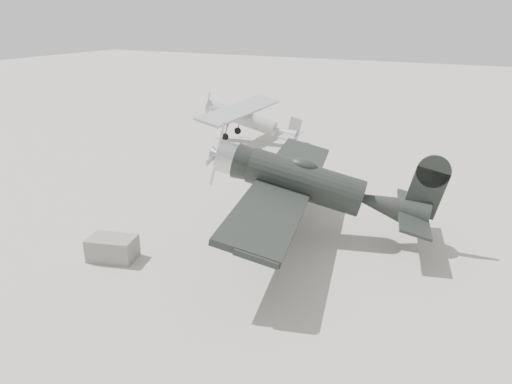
# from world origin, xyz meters

# --- Properties ---
(ground) EXTENTS (160.00, 160.00, 0.00)m
(ground) POSITION_xyz_m (0.00, 0.00, 0.00)
(ground) COLOR #9E998C
(ground) RESTS_ON ground
(lowwing_monoplane) EXTENTS (9.44, 13.05, 4.19)m
(lowwing_monoplane) POSITION_xyz_m (2.37, 1.90, 2.22)
(lowwing_monoplane) COLOR black
(lowwing_monoplane) RESTS_ON ground
(highwing_monoplane) EXTENTS (7.28, 10.26, 2.91)m
(highwing_monoplane) POSITION_xyz_m (-7.61, 14.71, 1.82)
(highwing_monoplane) COLOR #A4A7A9
(highwing_monoplane) RESTS_ON ground
(equipment_block) EXTENTS (1.98, 1.53, 0.88)m
(equipment_block) POSITION_xyz_m (-3.63, -3.58, 0.44)
(equipment_block) COLOR slate
(equipment_block) RESTS_ON ground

